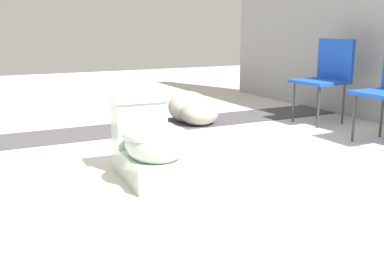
% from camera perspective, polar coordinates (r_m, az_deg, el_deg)
% --- Properties ---
extents(ground_plane, '(14.00, 14.00, 0.00)m').
position_cam_1_polar(ground_plane, '(2.99, -7.92, -5.94)').
color(ground_plane, beige).
extents(gravel_strip, '(0.56, 8.00, 0.01)m').
position_cam_1_polar(gravel_strip, '(4.32, -7.23, -0.02)').
color(gravel_strip, '#423F44').
rests_on(gravel_strip, ground).
extents(toilet, '(0.65, 0.41, 0.52)m').
position_cam_1_polar(toilet, '(2.84, -5.37, -2.17)').
color(toilet, '#B2C6B7').
rests_on(toilet, ground).
extents(folding_chair_left, '(0.47, 0.47, 0.83)m').
position_cam_1_polar(folding_chair_left, '(4.71, 16.79, 6.84)').
color(folding_chair_left, '#1947B2').
rests_on(folding_chair_left, ground).
extents(boulder_near, '(0.56, 0.56, 0.32)m').
position_cam_1_polar(boulder_near, '(4.54, -0.43, 2.68)').
color(boulder_near, '#ADA899').
rests_on(boulder_near, ground).
extents(boulder_far, '(0.54, 0.53, 0.25)m').
position_cam_1_polar(boulder_far, '(4.42, 0.89, 1.93)').
color(boulder_far, gray).
rests_on(boulder_far, ground).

